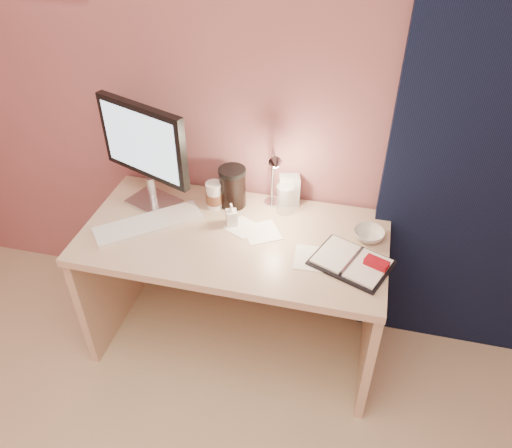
% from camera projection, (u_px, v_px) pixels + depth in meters
% --- Properties ---
extents(room, '(3.50, 3.50, 3.50)m').
position_uv_depth(room, '(468.00, 148.00, 2.10)').
color(room, '#C6B28E').
rests_on(room, ground).
extents(desk, '(1.40, 0.70, 0.73)m').
position_uv_depth(desk, '(239.00, 261.00, 2.48)').
color(desk, tan).
rests_on(desk, ground).
extents(monitor, '(0.48, 0.25, 0.53)m').
position_uv_depth(monitor, '(146.00, 147.00, 2.28)').
color(monitor, silver).
rests_on(monitor, desk).
extents(keyboard, '(0.48, 0.43, 0.02)m').
position_uv_depth(keyboard, '(149.00, 224.00, 2.34)').
color(keyboard, silver).
rests_on(keyboard, desk).
extents(planner, '(0.38, 0.34, 0.05)m').
position_uv_depth(planner, '(353.00, 262.00, 2.12)').
color(planner, black).
rests_on(planner, desk).
extents(paper_a, '(0.17, 0.17, 0.00)m').
position_uv_depth(paper_a, '(313.00, 258.00, 2.16)').
color(paper_a, white).
rests_on(paper_a, desk).
extents(paper_b, '(0.18, 0.18, 0.00)m').
position_uv_depth(paper_b, '(242.00, 227.00, 2.33)').
color(paper_b, white).
rests_on(paper_b, desk).
extents(paper_c, '(0.21, 0.21, 0.00)m').
position_uv_depth(paper_c, '(262.00, 232.00, 2.30)').
color(paper_c, white).
rests_on(paper_c, desk).
extents(coffee_cup, '(0.08, 0.08, 0.14)m').
position_uv_depth(coffee_cup, '(214.00, 196.00, 2.42)').
color(coffee_cup, white).
rests_on(coffee_cup, desk).
extents(clear_cup, '(0.08, 0.08, 0.15)m').
position_uv_depth(clear_cup, '(285.00, 199.00, 2.39)').
color(clear_cup, white).
rests_on(clear_cup, desk).
extents(bowl, '(0.16, 0.16, 0.04)m').
position_uv_depth(bowl, '(369.00, 235.00, 2.25)').
color(bowl, silver).
rests_on(bowl, desk).
extents(lotion_bottle, '(0.07, 0.07, 0.11)m').
position_uv_depth(lotion_bottle, '(232.00, 214.00, 2.31)').
color(lotion_bottle, white).
rests_on(lotion_bottle, desk).
extents(dark_jar, '(0.13, 0.13, 0.18)m').
position_uv_depth(dark_jar, '(233.00, 189.00, 2.42)').
color(dark_jar, black).
rests_on(dark_jar, desk).
extents(product_box, '(0.12, 0.10, 0.15)m').
position_uv_depth(product_box, '(289.00, 190.00, 2.44)').
color(product_box, silver).
rests_on(product_box, desk).
extents(desk_lamp, '(0.12, 0.21, 0.33)m').
position_uv_depth(desk_lamp, '(264.00, 176.00, 2.30)').
color(desk_lamp, silver).
rests_on(desk_lamp, desk).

